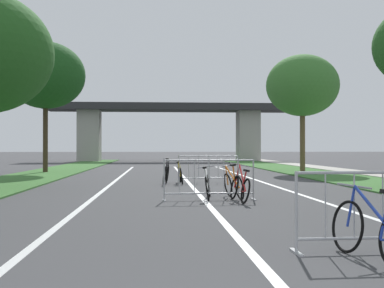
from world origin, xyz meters
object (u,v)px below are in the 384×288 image
bicycle_red_5 (240,188)px  bicycle_yellow_3 (180,174)px  tree_left_cypress_far (46,75)px  crowd_barrier_nearest (383,212)px  bicycle_white_2 (208,185)px  bicycle_black_0 (166,174)px  crowd_barrier_second (209,180)px  crowd_barrier_third (208,169)px  tree_right_oak_near (302,86)px  bicycle_orange_4 (233,185)px  bicycle_blue_6 (372,230)px

bicycle_red_5 → bicycle_yellow_3: bearing=95.7°
tree_left_cypress_far → bicycle_red_5: bearing=-61.0°
crowd_barrier_nearest → bicycle_white_2: (-1.60, 6.71, -0.16)m
bicycle_white_2 → bicycle_yellow_3: bearing=102.6°
bicycle_black_0 → crowd_barrier_second: bearing=-73.6°
crowd_barrier_nearest → crowd_barrier_third: (-0.97, 12.60, 0.00)m
crowd_barrier_nearest → bicycle_red_5: 6.00m
crowd_barrier_nearest → bicycle_yellow_3: size_ratio=1.43×
tree_left_cypress_far → crowd_barrier_second: tree_left_cypress_far is taller
crowd_barrier_third → bicycle_yellow_3: bearing=-162.5°
bicycle_white_2 → tree_left_cypress_far: bearing=125.7°
crowd_barrier_nearest → tree_right_oak_near: bearing=76.0°
tree_right_oak_near → bicycle_black_0: (-7.74, -8.54, -4.42)m
tree_left_cypress_far → bicycle_white_2: tree_left_cypress_far is taller
bicycle_yellow_3 → bicycle_orange_4: 5.65m
bicycle_black_0 → crowd_barrier_third: bearing=25.5°
tree_right_oak_near → crowd_barrier_second: bearing=-115.3°
tree_right_oak_near → bicycle_black_0: size_ratio=3.78×
crowd_barrier_second → bicycle_blue_6: crowd_barrier_second is taller
tree_right_oak_near → bicycle_white_2: bearing=-115.9°
crowd_barrier_nearest → bicycle_blue_6: crowd_barrier_nearest is taller
crowd_barrier_third → tree_right_oak_near: bearing=52.6°
crowd_barrier_third → bicycle_yellow_3: size_ratio=1.44×
bicycle_orange_4 → crowd_barrier_second: bearing=-157.1°
crowd_barrier_second → bicycle_blue_6: size_ratio=1.44×
bicycle_white_2 → bicycle_yellow_3: 5.56m
crowd_barrier_third → bicycle_red_5: 6.68m
tree_left_cypress_far → bicycle_red_5: size_ratio=4.08×
crowd_barrier_second → bicycle_orange_4: size_ratio=1.46×
tree_right_oak_near → bicycle_yellow_3: size_ratio=3.94×
bicycle_white_2 → bicycle_red_5: size_ratio=0.97×
tree_right_oak_near → crowd_barrier_second: (-6.74, -14.28, -4.28)m
bicycle_yellow_3 → bicycle_blue_6: size_ratio=1.00×
bicycle_yellow_3 → bicycle_red_5: bicycle_red_5 is taller
bicycle_yellow_3 → tree_right_oak_near: bearing=-132.2°
bicycle_black_0 → bicycle_yellow_3: bearing=28.6°
crowd_barrier_third → bicycle_black_0: (-1.63, -0.56, -0.14)m
tree_right_oak_near → bicycle_yellow_3: 11.87m
tree_left_cypress_far → crowd_barrier_third: tree_left_cypress_far is taller
tree_left_cypress_far → crowd_barrier_third: 12.08m
bicycle_orange_4 → crowd_barrier_third: bearing=81.6°
crowd_barrier_second → bicycle_black_0: size_ratio=1.38×
bicycle_yellow_3 → bicycle_blue_6: bearing=96.2°
crowd_barrier_second → bicycle_white_2: crowd_barrier_second is taller
bicycle_black_0 → bicycle_white_2: bicycle_black_0 is taller
bicycle_red_5 → bicycle_blue_6: bearing=-90.8°
bicycle_black_0 → crowd_barrier_nearest: bearing=-71.3°
crowd_barrier_second → bicycle_yellow_3: crowd_barrier_second is taller
crowd_barrier_second → bicycle_red_5: bearing=-26.9°
bicycle_black_0 → bicycle_orange_4: 5.57m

